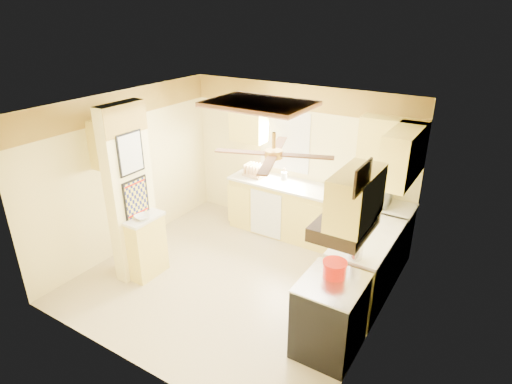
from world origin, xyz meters
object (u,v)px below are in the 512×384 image
Objects in this scene: stove at (330,316)px; microwave at (373,194)px; kettle at (356,250)px; bowl at (142,217)px; dutch_oven at (335,269)px.

microwave reaches higher than stove.
microwave is 2.17× the size of kettle.
stove is 2.23m from microwave.
kettle is at bearing 11.75° from bowl.
stove is 1.76× the size of microwave.
bowl is (-2.78, -0.04, 0.51)m from stove.
bowl is at bearing 39.26° from microwave.
dutch_oven is at bearing -100.97° from kettle.
kettle is (0.08, 0.43, 0.04)m from dutch_oven.
bowl is 0.77× the size of dutch_oven.
stove is 3.82× the size of kettle.
bowl is (-2.51, -2.17, -0.12)m from microwave.
stove is 2.82m from bowl.
bowl is 2.89m from kettle.
microwave reaches higher than kettle.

